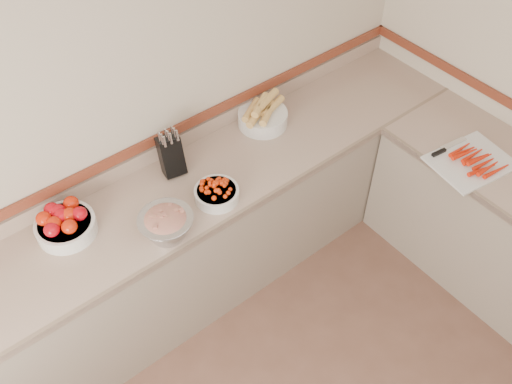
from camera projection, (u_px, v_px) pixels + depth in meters
back_wall at (128, 113)px, 3.01m from camera, size 4.00×0.00×4.00m
counter_back at (177, 249)px, 3.46m from camera, size 4.00×0.65×1.08m
knife_block at (171, 155)px, 3.19m from camera, size 0.15×0.17×0.30m
tomato_bowl at (64, 223)px, 2.92m from camera, size 0.31×0.31×0.15m
cherry_tomato_bowl at (217, 192)px, 3.10m from camera, size 0.25×0.25×0.13m
corn_bowl at (263, 115)px, 3.51m from camera, size 0.34×0.31×0.18m
rhubarb_bowl at (166, 225)px, 2.90m from camera, size 0.29×0.29×0.16m
cutting_board at (472, 161)px, 3.31m from camera, size 0.50×0.42×0.07m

